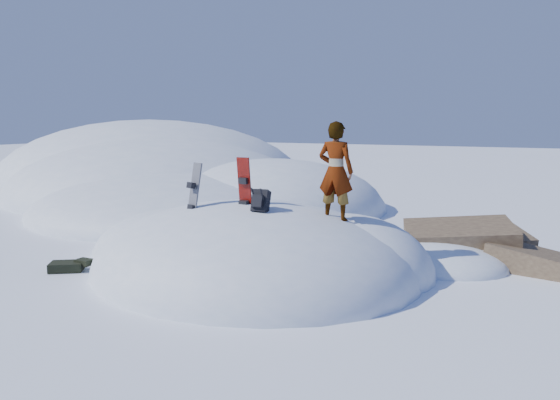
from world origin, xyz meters
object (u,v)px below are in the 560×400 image
at_px(snowboard_dark, 193,199).
at_px(person, 336,171).
at_px(backpack, 260,201).
at_px(snowboard_red, 245,195).

relative_size(snowboard_dark, person, 0.78).
relative_size(backpack, person, 0.27).
height_order(backpack, person, person).
xyz_separation_m(snowboard_red, backpack, (0.57, -0.37, -0.04)).
xyz_separation_m(backpack, person, (1.19, 0.85, 0.55)).
relative_size(snowboard_red, backpack, 3.03).
height_order(snowboard_red, person, person).
distance_m(snowboard_red, snowboard_dark, 1.06).
relative_size(snowboard_dark, backpack, 2.94).
distance_m(snowboard_dark, backpack, 1.53).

